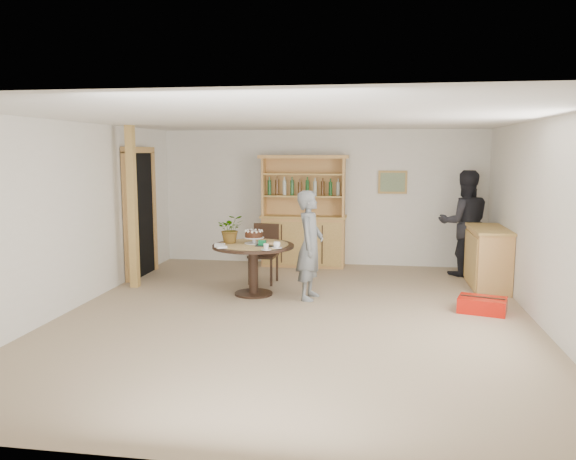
% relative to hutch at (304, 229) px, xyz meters
% --- Properties ---
extents(ground, '(7.00, 7.00, 0.00)m').
position_rel_hutch_xyz_m(ground, '(0.30, -3.24, -0.69)').
color(ground, tan).
rests_on(ground, ground).
extents(room_shell, '(6.04, 7.04, 2.52)m').
position_rel_hutch_xyz_m(room_shell, '(0.30, -3.23, 1.05)').
color(room_shell, white).
rests_on(room_shell, ground).
extents(doorway, '(0.13, 1.10, 2.18)m').
position_rel_hutch_xyz_m(doorway, '(-2.63, -1.24, 0.42)').
color(doorway, black).
rests_on(doorway, ground).
extents(pine_post, '(0.12, 0.12, 2.50)m').
position_rel_hutch_xyz_m(pine_post, '(-2.40, -2.04, 0.56)').
color(pine_post, tan).
rests_on(pine_post, ground).
extents(hutch, '(1.62, 0.54, 2.04)m').
position_rel_hutch_xyz_m(hutch, '(0.00, 0.00, 0.00)').
color(hutch, tan).
rests_on(hutch, ground).
extents(sideboard, '(0.54, 1.26, 0.94)m').
position_rel_hutch_xyz_m(sideboard, '(3.04, -1.24, -0.22)').
color(sideboard, tan).
rests_on(sideboard, ground).
extents(dining_table, '(1.20, 1.20, 0.76)m').
position_rel_hutch_xyz_m(dining_table, '(-0.47, -2.23, -0.08)').
color(dining_table, black).
rests_on(dining_table, ground).
extents(dining_chair, '(0.45, 0.45, 0.95)m').
position_rel_hutch_xyz_m(dining_chair, '(-0.46, -1.40, -0.15)').
color(dining_chair, black).
rests_on(dining_chair, ground).
extents(birthday_cake, '(0.30, 0.30, 0.20)m').
position_rel_hutch_xyz_m(birthday_cake, '(-0.47, -2.18, 0.19)').
color(birthday_cake, white).
rests_on(birthday_cake, dining_table).
extents(flower_vase, '(0.47, 0.44, 0.42)m').
position_rel_hutch_xyz_m(flower_vase, '(-0.82, -2.18, 0.28)').
color(flower_vase, '#3F7233').
rests_on(flower_vase, dining_table).
extents(gift_tray, '(0.30, 0.20, 0.08)m').
position_rel_hutch_xyz_m(gift_tray, '(-0.25, -2.35, 0.10)').
color(gift_tray, black).
rests_on(gift_tray, dining_table).
extents(coffee_cup_a, '(0.15, 0.15, 0.09)m').
position_rel_hutch_xyz_m(coffee_cup_a, '(-0.07, -2.51, 0.11)').
color(coffee_cup_a, white).
rests_on(coffee_cup_a, dining_table).
extents(coffee_cup_b, '(0.15, 0.15, 0.08)m').
position_rel_hutch_xyz_m(coffee_cup_b, '(-0.19, -2.68, 0.11)').
color(coffee_cup_b, white).
rests_on(coffee_cup_b, dining_table).
extents(napkins, '(0.24, 0.33, 0.03)m').
position_rel_hutch_xyz_m(napkins, '(-0.88, -2.54, 0.09)').
color(napkins, white).
rests_on(napkins, dining_table).
extents(teen_boy, '(0.44, 0.61, 1.56)m').
position_rel_hutch_xyz_m(teen_boy, '(0.38, -2.33, 0.09)').
color(teen_boy, slate).
rests_on(teen_boy, ground).
extents(adult_person, '(0.94, 0.76, 1.79)m').
position_rel_hutch_xyz_m(adult_person, '(2.80, -0.37, 0.21)').
color(adult_person, black).
rests_on(adult_person, ground).
extents(red_suitcase, '(0.69, 0.55, 0.21)m').
position_rel_hutch_xyz_m(red_suitcase, '(2.71, -2.68, -0.59)').
color(red_suitcase, red).
rests_on(red_suitcase, ground).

